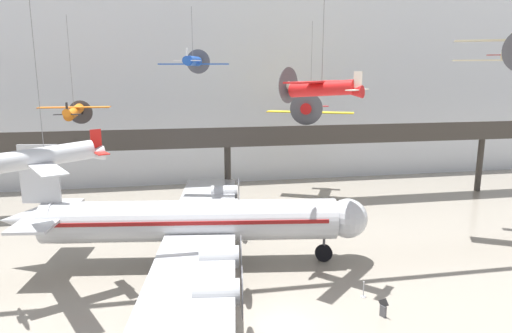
% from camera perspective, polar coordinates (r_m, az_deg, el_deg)
% --- Properties ---
extents(ground_plane, '(260.00, 260.00, 0.00)m').
position_cam_1_polar(ground_plane, '(27.76, 3.18, -18.96)').
color(ground_plane, gray).
extents(hangar_back_wall, '(140.00, 3.00, 24.55)m').
position_cam_1_polar(hangar_back_wall, '(58.99, -5.07, 9.99)').
color(hangar_back_wall, silver).
rests_on(hangar_back_wall, ground).
extents(mezzanine_walkway, '(110.00, 3.20, 8.68)m').
position_cam_1_polar(mezzanine_walkway, '(47.28, -3.46, 3.19)').
color(mezzanine_walkway, '#38332D').
rests_on(mezzanine_walkway, ground).
extents(airliner_silver_main, '(26.91, 30.79, 9.15)m').
position_cam_1_polar(airliner_silver_main, '(34.21, -8.29, -6.82)').
color(airliner_silver_main, '#B7BABF').
rests_on(airliner_silver_main, ground).
extents(suspended_plane_orange_highwing, '(6.91, 5.65, 10.73)m').
position_cam_1_polar(suspended_plane_orange_highwing, '(48.92, -21.78, 6.41)').
color(suspended_plane_orange_highwing, orange).
extents(suspended_plane_red_highwing, '(5.75, 5.72, 7.53)m').
position_cam_1_polar(suspended_plane_red_highwing, '(29.98, 8.18, 9.71)').
color(suspended_plane_red_highwing, red).
extents(suspended_plane_yellow_lowwing, '(9.40, 8.21, 10.83)m').
position_cam_1_polar(suspended_plane_yellow_lowwing, '(51.77, 6.81, 7.20)').
color(suspended_plane_yellow_lowwing, yellow).
extents(suspended_plane_blue_trainer, '(6.29, 5.26, 5.71)m').
position_cam_1_polar(suspended_plane_blue_trainer, '(41.68, -7.88, 12.89)').
color(suspended_plane_blue_trainer, '#1E4CAD').
extents(suspended_plane_silver_racer, '(7.27, 8.28, 11.51)m').
position_cam_1_polar(suspended_plane_silver_racer, '(29.99, -24.91, 1.10)').
color(suspended_plane_silver_racer, silver).
extents(stanchion_barrier, '(0.36, 0.36, 1.08)m').
position_cam_1_polar(stanchion_barrier, '(31.05, 13.28, -15.04)').
color(stanchion_barrier, '#B2B5BA').
rests_on(stanchion_barrier, ground).
extents(info_sign_pedestal, '(0.34, 0.73, 1.24)m').
position_cam_1_polar(info_sign_pedestal, '(29.09, 15.61, -16.84)').
color(info_sign_pedestal, '#4C4C51').
rests_on(info_sign_pedestal, ground).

